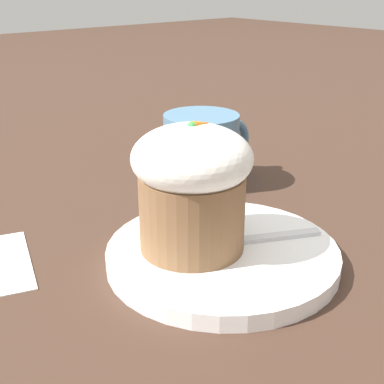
% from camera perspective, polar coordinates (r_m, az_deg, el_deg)
% --- Properties ---
extents(ground_plane, '(4.00, 4.00, 0.00)m').
position_cam_1_polar(ground_plane, '(0.49, 3.23, -7.47)').
color(ground_plane, '#3D281E').
extents(dessert_plate, '(0.21, 0.21, 0.02)m').
position_cam_1_polar(dessert_plate, '(0.48, 3.25, -6.68)').
color(dessert_plate, white).
rests_on(dessert_plate, ground_plane).
extents(carrot_cake, '(0.10, 0.10, 0.12)m').
position_cam_1_polar(carrot_cake, '(0.45, 0.00, 0.75)').
color(carrot_cake, brown).
rests_on(carrot_cake, dessert_plate).
extents(spoon, '(0.12, 0.07, 0.01)m').
position_cam_1_polar(spoon, '(0.48, 3.98, -5.24)').
color(spoon, silver).
rests_on(spoon, dessert_plate).
extents(coffee_cup, '(0.13, 0.09, 0.09)m').
position_cam_1_polar(coffee_cup, '(0.65, 1.16, 4.54)').
color(coffee_cup, teal).
rests_on(coffee_cup, ground_plane).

